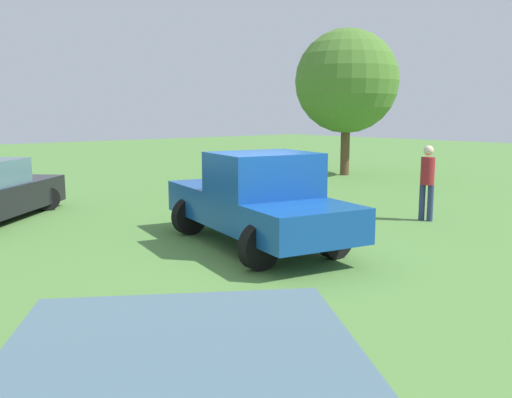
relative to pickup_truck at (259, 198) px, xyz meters
The scene contains 4 objects.
ground_plane 1.10m from the pickup_truck, 122.45° to the right, with size 80.00×80.00×0.00m, color #54843D.
pickup_truck is the anchor object (origin of this frame).
person_bystander 4.72m from the pickup_truck, ahead, with size 0.38×0.38×1.78m.
tree_back_left 13.15m from the pickup_truck, 33.03° to the left, with size 4.14×4.14×5.84m.
Camera 1 is at (-6.50, -7.32, 2.53)m, focal length 39.00 mm.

